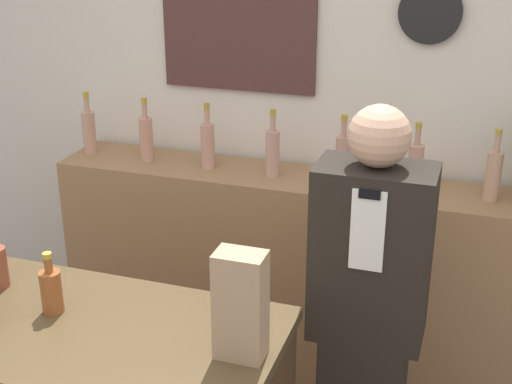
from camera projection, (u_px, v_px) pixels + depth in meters
The scene contains 12 objects.
back_wall at pixel (298, 90), 3.39m from camera, with size 5.20×0.09×2.70m.
back_shelf at pixel (301, 275), 3.46m from camera, with size 2.38×0.37×1.01m.
shopkeeper at pixel (367, 320), 2.56m from camera, with size 0.40×0.25×1.59m.
paper_bag at pixel (241, 306), 2.04m from camera, with size 0.15×0.10×0.34m.
counter_bottle_4 at pixel (51, 290), 2.30m from camera, with size 0.07×0.07×0.21m.
shelf_bottle_0 at pixel (89, 131), 3.56m from camera, with size 0.07×0.07×0.31m.
shelf_bottle_1 at pixel (146, 137), 3.45m from camera, with size 0.07×0.07×0.31m.
shelf_bottle_2 at pixel (208, 144), 3.35m from camera, with size 0.07×0.07×0.31m.
shelf_bottle_3 at pixel (273, 151), 3.26m from camera, with size 0.07×0.07×0.31m.
shelf_bottle_4 at pixel (343, 157), 3.18m from camera, with size 0.07×0.07×0.31m.
shelf_bottle_5 at pixel (415, 166), 3.07m from camera, with size 0.07×0.07×0.31m.
shelf_bottle_6 at pixel (493, 174), 2.98m from camera, with size 0.07×0.07×0.31m.
Camera 1 is at (0.86, -1.22, 2.18)m, focal length 50.00 mm.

